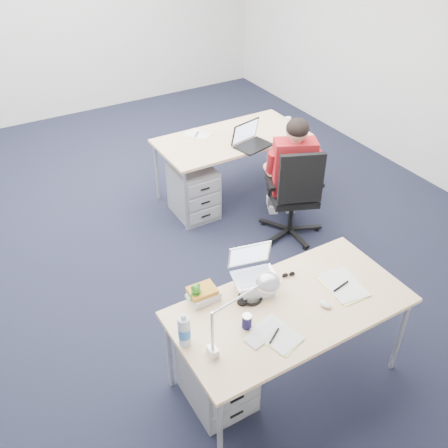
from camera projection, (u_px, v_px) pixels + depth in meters
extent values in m
plane|color=black|center=(181.00, 227.00, 5.25)|extent=(7.00, 7.00, 0.00)
cube|color=beige|center=(62.00, 16.00, 6.88)|extent=(6.00, 0.02, 2.80)
cube|color=beige|center=(411.00, 49.00, 5.67)|extent=(0.02, 7.00, 2.80)
cube|color=#DDB17F|center=(291.00, 307.00, 3.31)|extent=(1.60, 0.80, 0.03)
cylinder|color=#B7BABC|center=(220.00, 433.00, 2.97)|extent=(0.04, 0.04, 0.70)
cylinder|color=#B7BABC|center=(400.00, 335.00, 3.59)|extent=(0.04, 0.04, 0.70)
cylinder|color=#B7BABC|center=(169.00, 353.00, 3.46)|extent=(0.04, 0.04, 0.70)
cylinder|color=#B7BABC|center=(336.00, 279.00, 4.08)|extent=(0.04, 0.04, 0.70)
cube|color=#DDB17F|center=(232.00, 138.00, 5.35)|extent=(1.60, 0.80, 0.03)
cylinder|color=#B7BABC|center=(186.00, 202.00, 5.01)|extent=(0.04, 0.04, 0.70)
cylinder|color=#B7BABC|center=(304.00, 165.00, 5.63)|extent=(0.04, 0.04, 0.70)
cylinder|color=#B7BABC|center=(157.00, 172.00, 5.50)|extent=(0.04, 0.04, 0.70)
cylinder|color=#B7BABC|center=(269.00, 141.00, 6.12)|extent=(0.04, 0.04, 0.70)
cylinder|color=black|center=(291.00, 213.00, 5.03)|extent=(0.04, 0.04, 0.40)
cube|color=black|center=(293.00, 195.00, 4.91)|extent=(0.57, 0.57, 0.07)
cube|color=black|center=(301.00, 179.00, 4.55)|extent=(0.40, 0.21, 0.50)
cube|color=maroon|center=(294.00, 167.00, 4.73)|extent=(0.45, 0.36, 0.54)
sphere|color=tan|center=(297.00, 130.00, 4.51)|extent=(0.21, 0.21, 0.21)
cube|color=#95979A|center=(217.00, 371.00, 3.42)|extent=(0.40, 0.50, 0.55)
cube|color=#95979A|center=(194.00, 192.00, 5.30)|extent=(0.40, 0.50, 0.55)
cube|color=white|center=(264.00, 333.00, 3.10)|extent=(0.28, 0.17, 0.01)
ellipsoid|color=white|center=(325.00, 304.00, 3.29)|extent=(0.08, 0.10, 0.03)
cylinder|color=#16123B|center=(247.00, 321.00, 3.12)|extent=(0.07, 0.07, 0.10)
cylinder|color=silver|center=(184.00, 329.00, 2.97)|extent=(0.10, 0.10, 0.25)
cube|color=silver|center=(203.00, 294.00, 3.32)|extent=(0.21, 0.16, 0.09)
cube|color=black|center=(185.00, 337.00, 2.99)|extent=(0.04, 0.04, 0.13)
cube|color=#F8FF93|center=(277.00, 336.00, 3.08)|extent=(0.27, 0.33, 0.01)
cube|color=#F8FF93|center=(343.00, 286.00, 3.44)|extent=(0.26, 0.35, 0.01)
cylinder|color=white|center=(288.00, 121.00, 5.56)|extent=(0.07, 0.07, 0.09)
cube|color=white|center=(198.00, 135.00, 5.38)|extent=(0.29, 0.32, 0.01)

